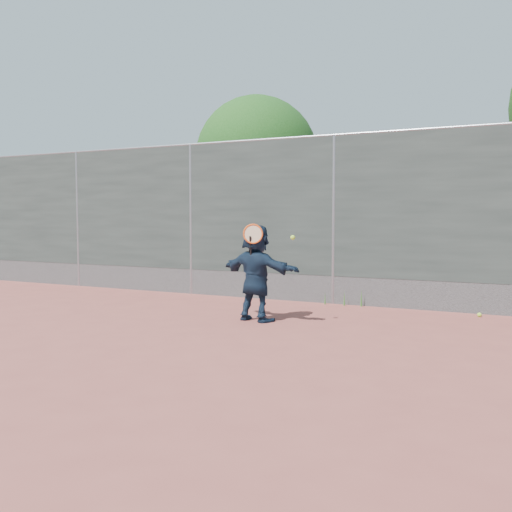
% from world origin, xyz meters
% --- Properties ---
extents(ground, '(80.00, 80.00, 0.00)m').
position_xyz_m(ground, '(0.00, 0.00, 0.00)').
color(ground, '#9E4C42').
rests_on(ground, ground).
extents(player, '(1.42, 0.70, 1.47)m').
position_xyz_m(player, '(-0.50, 1.38, 0.73)').
color(player, '#15263B').
rests_on(player, ground).
extents(ball_ground, '(0.07, 0.07, 0.07)m').
position_xyz_m(ball_ground, '(2.49, 3.21, 0.03)').
color(ball_ground, '#AFE633').
rests_on(ball_ground, ground).
extents(fence, '(20.00, 0.06, 3.03)m').
position_xyz_m(fence, '(-0.00, 3.50, 1.58)').
color(fence, '#38423D').
rests_on(fence, ground).
extents(swing_action, '(0.77, 0.18, 0.51)m').
position_xyz_m(swing_action, '(-0.39, 1.19, 1.29)').
color(swing_action, '#EC5116').
rests_on(swing_action, ground).
extents(tree_left, '(3.15, 3.00, 4.53)m').
position_xyz_m(tree_left, '(-2.85, 6.55, 2.94)').
color(tree_left, '#382314').
rests_on(tree_left, ground).
extents(weed_clump, '(0.68, 0.07, 0.30)m').
position_xyz_m(weed_clump, '(0.29, 3.38, 0.13)').
color(weed_clump, '#387226').
rests_on(weed_clump, ground).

